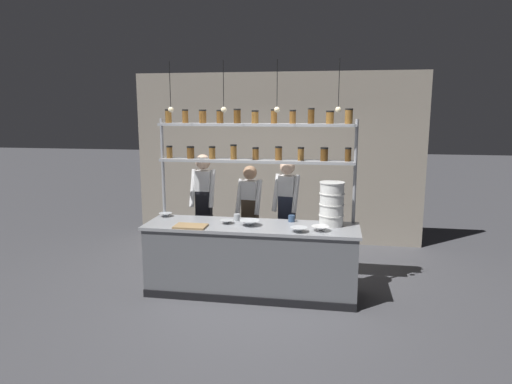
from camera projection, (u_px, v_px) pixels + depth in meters
ground_plane at (251, 293)px, 6.00m from camera, size 40.00×40.00×0.00m
back_wall at (276, 159)px, 8.16m from camera, size 5.14×0.12×3.02m
prep_counter at (251, 259)px, 5.92m from camera, size 2.74×0.76×0.92m
spice_shelf_unit at (256, 146)px, 5.98m from camera, size 2.63×0.28×2.39m
chef_left at (204, 203)px, 6.74m from camera, size 0.36×0.30×1.73m
chef_center at (250, 212)px, 6.68m from camera, size 0.39×0.30×1.58m
chef_right at (287, 209)px, 6.56m from camera, size 0.40×0.32×1.68m
container_stack at (332, 204)px, 5.76m from camera, size 0.32×0.32×0.56m
cutting_board at (191, 226)px, 5.72m from camera, size 0.40×0.26×0.02m
prep_bowl_near_left at (227, 222)px, 5.90m from camera, size 0.17×0.17×0.05m
prep_bowl_center_front at (250, 223)px, 5.80m from camera, size 0.26×0.26×0.07m
prep_bowl_center_back at (166, 215)px, 6.29m from camera, size 0.18×0.18×0.05m
prep_bowl_near_right at (299, 230)px, 5.50m from camera, size 0.21×0.21×0.06m
prep_bowl_far_left at (320, 229)px, 5.54m from camera, size 0.22×0.22×0.06m
serving_cup_front at (292, 218)px, 6.00m from camera, size 0.09×0.09×0.09m
serving_cup_by_board at (237, 217)px, 6.05m from camera, size 0.08×0.08×0.09m
pendant_light_row at (251, 107)px, 5.57m from camera, size 2.15×0.07×0.63m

